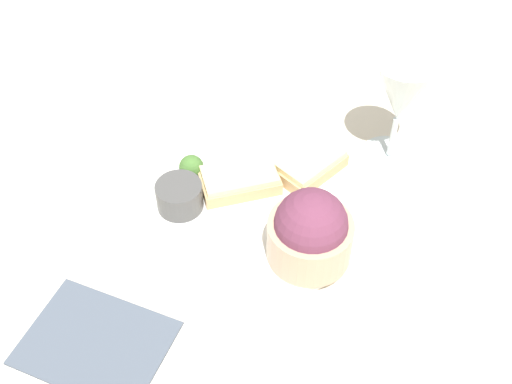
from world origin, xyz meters
The scene contains 10 objects.
ground_plane centered at (0.00, 0.00, 0.00)m, with size 4.00×4.00×0.00m, color beige.
dinner_plate centered at (0.00, 0.00, 0.01)m, with size 0.28×0.28×0.01m.
salad_bowl centered at (0.00, -0.10, 0.05)m, with size 0.10×0.10×0.09m.
sauce_ramekin centered at (-0.08, 0.05, 0.03)m, with size 0.06×0.06×0.04m.
cheese_toast_near centered at (0.00, 0.03, 0.03)m, with size 0.11×0.09×0.03m.
cheese_toast_far centered at (0.09, 0.00, 0.03)m, with size 0.10×0.06×0.03m.
wine_glass centered at (0.20, -0.03, 0.11)m, with size 0.08×0.08×0.16m.
garnish centered at (-0.04, 0.09, 0.03)m, with size 0.03×0.03×0.03m.
napkin centered at (-0.25, -0.05, 0.00)m, with size 0.18×0.19×0.01m.
fork centered at (-0.14, 0.23, 0.00)m, with size 0.17×0.10×0.01m.
Camera 1 is at (-0.32, -0.42, 0.61)m, focal length 45.00 mm.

